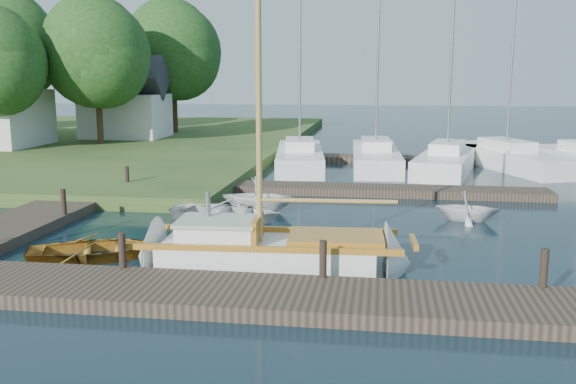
# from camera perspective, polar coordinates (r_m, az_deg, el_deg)

# --- Properties ---
(ground) EXTENTS (160.00, 160.00, 0.00)m
(ground) POSITION_cam_1_polar(r_m,az_deg,el_deg) (18.89, 0.00, -3.58)
(ground) COLOR black
(ground) RESTS_ON ground
(near_dock) EXTENTS (18.00, 2.20, 0.30)m
(near_dock) POSITION_cam_1_polar(r_m,az_deg,el_deg) (13.19, -3.89, -9.18)
(near_dock) COLOR #2F251B
(near_dock) RESTS_ON ground
(left_dock) EXTENTS (2.20, 18.00, 0.30)m
(left_dock) POSITION_cam_1_polar(r_m,az_deg,el_deg) (23.22, -19.15, -1.14)
(left_dock) COLOR #2F251B
(left_dock) RESTS_ON ground
(far_dock) EXTENTS (14.00, 1.60, 0.30)m
(far_dock) POSITION_cam_1_polar(r_m,az_deg,el_deg) (25.03, 6.74, 0.17)
(far_dock) COLOR #2F251B
(far_dock) RESTS_ON ground
(pontoon) EXTENTS (30.00, 1.60, 0.30)m
(pontoon) POSITION_cam_1_polar(r_m,az_deg,el_deg) (35.18, 20.40, 2.54)
(pontoon) COLOR #2F251B
(pontoon) RESTS_ON ground
(mooring_post_1) EXTENTS (0.16, 0.16, 0.80)m
(mooring_post_1) POSITION_cam_1_polar(r_m,az_deg,el_deg) (14.83, -14.52, -5.05)
(mooring_post_1) COLOR black
(mooring_post_1) RESTS_ON near_dock
(mooring_post_2) EXTENTS (0.16, 0.16, 0.80)m
(mooring_post_2) POSITION_cam_1_polar(r_m,az_deg,el_deg) (13.74, 3.13, -5.95)
(mooring_post_2) COLOR black
(mooring_post_2) RESTS_ON near_dock
(mooring_post_3) EXTENTS (0.16, 0.16, 0.80)m
(mooring_post_3) POSITION_cam_1_polar(r_m,az_deg,el_deg) (14.08, 21.80, -6.30)
(mooring_post_3) COLOR black
(mooring_post_3) RESTS_ON near_dock
(mooring_post_4) EXTENTS (0.16, 0.16, 0.80)m
(mooring_post_4) POSITION_cam_1_polar(r_m,az_deg,el_deg) (20.92, -19.32, -0.84)
(mooring_post_4) COLOR black
(mooring_post_4) RESTS_ON left_dock
(mooring_post_5) EXTENTS (0.16, 0.16, 0.80)m
(mooring_post_5) POSITION_cam_1_polar(r_m,az_deg,el_deg) (25.38, -14.11, 1.33)
(mooring_post_5) COLOR black
(mooring_post_5) RESTS_ON left_dock
(sailboat) EXTENTS (7.25, 2.36, 9.83)m
(sailboat) POSITION_cam_1_polar(r_m,az_deg,el_deg) (15.29, -1.14, -5.63)
(sailboat) COLOR silver
(sailboat) RESTS_ON ground
(dinghy) EXTENTS (3.95, 3.44, 0.68)m
(dinghy) POSITION_cam_1_polar(r_m,az_deg,el_deg) (16.88, -16.73, -4.54)
(dinghy) COLOR brown
(dinghy) RESTS_ON ground
(tender_a) EXTENTS (3.86, 2.99, 0.74)m
(tender_a) POSITION_cam_1_polar(r_m,az_deg,el_deg) (20.39, -5.54, -1.52)
(tender_a) COLOR silver
(tender_a) RESTS_ON ground
(tender_b) EXTENTS (2.51, 2.18, 1.31)m
(tender_b) POSITION_cam_1_polar(r_m,az_deg,el_deg) (21.45, -2.61, -0.11)
(tender_b) COLOR silver
(tender_b) RESTS_ON ground
(tender_d) EXTENTS (2.26, 2.04, 1.05)m
(tender_d) POSITION_cam_1_polar(r_m,az_deg,el_deg) (21.00, 15.65, -1.08)
(tender_d) COLOR silver
(tender_d) RESTS_ON ground
(marina_boat_0) EXTENTS (3.33, 8.95, 11.40)m
(marina_boat_0) POSITION_cam_1_polar(r_m,az_deg,el_deg) (32.15, 1.04, 3.26)
(marina_boat_0) COLOR silver
(marina_boat_0) RESTS_ON ground
(marina_boat_1) EXTENTS (2.68, 9.17, 9.51)m
(marina_boat_1) POSITION_cam_1_polar(r_m,az_deg,el_deg) (32.52, 7.78, 3.23)
(marina_boat_1) COLOR silver
(marina_boat_1) RESTS_ON ground
(marina_boat_2) EXTENTS (3.96, 8.76, 11.56)m
(marina_boat_2) POSITION_cam_1_polar(r_m,az_deg,el_deg) (31.77, 13.95, 2.88)
(marina_boat_2) COLOR silver
(marina_boat_2) RESTS_ON ground
(marina_boat_3) EXTENTS (5.46, 9.25, 11.12)m
(marina_boat_3) POSITION_cam_1_polar(r_m,az_deg,el_deg) (33.61, 18.81, 3.02)
(marina_boat_3) COLOR silver
(marina_boat_3) RESTS_ON ground
(house_c) EXTENTS (5.25, 4.00, 5.28)m
(house_c) POSITION_cam_1_polar(r_m,az_deg,el_deg) (43.51, -14.23, 7.48)
(house_c) COLOR silver
(house_c) RESTS_ON shore
(tree_3) EXTENTS (6.41, 6.38, 8.74)m
(tree_3) POSITION_cam_1_polar(r_m,az_deg,el_deg) (39.87, -16.65, 11.77)
(tree_3) COLOR #332114
(tree_3) RESTS_ON shore
(tree_4) EXTENTS (7.01, 7.01, 9.66)m
(tree_4) POSITION_cam_1_polar(r_m,az_deg,el_deg) (47.20, -23.61, 11.75)
(tree_4) COLOR #332114
(tree_4) RESTS_ON shore
(tree_7) EXTENTS (6.83, 6.83, 9.38)m
(tree_7) POSITION_cam_1_polar(r_m,az_deg,el_deg) (46.59, -10.16, 12.26)
(tree_7) COLOR #332114
(tree_7) RESTS_ON shore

